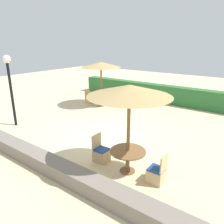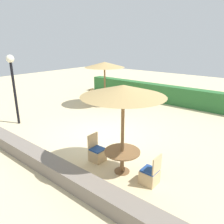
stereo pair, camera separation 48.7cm
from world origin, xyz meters
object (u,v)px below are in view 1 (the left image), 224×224
Objects in this scene: patio_chair_front_right_west at (101,154)px; parasol_back_left at (101,65)px; lamp_post at (9,77)px; round_table_front_right at (128,155)px; patio_chair_back_left_north at (111,98)px; patio_chair_back_left_west at (90,99)px; patio_chair_front_right_east at (157,174)px; parasol_front_right at (129,91)px; round_table_back_left at (101,97)px.

patio_chair_front_right_west is 0.34× the size of parasol_back_left.
round_table_front_right is at bearing -1.21° from lamp_post.
round_table_front_right is 1.18× the size of patio_chair_back_left_north.
round_table_front_right is 8.20m from patio_chair_back_left_west.
patio_chair_front_right_east is (0.97, 0.03, -0.31)m from round_table_front_right.
parasol_front_right is 2.00m from round_table_front_right.
round_table_front_right is 8.18m from patio_chair_back_left_north.
lamp_post is 3.57× the size of patio_chair_back_left_west.
patio_chair_front_right_east is at bearing 135.24° from patio_chair_back_left_north.
parasol_back_left reaches higher than round_table_front_right.
round_table_back_left is at bearing 90.00° from parasol_back_left.
lamp_post is at bearing 89.21° from patio_chair_front_right_east.
patio_chair_front_right_west is at bearing -1.31° from lamp_post.
parasol_back_left is (1.24, 5.10, 0.19)m from lamp_post.
patio_chair_back_left_west is (-6.29, 5.24, -2.31)m from parasol_front_right.
patio_chair_back_left_north is (-0.01, 1.01, -0.32)m from round_table_back_left.
round_table_back_left is at bearing 76.29° from lamp_post.
patio_chair_back_left_north is (-6.26, 6.21, 0.00)m from patio_chair_front_right_east.
patio_chair_front_right_east is 0.34× the size of parasol_back_left.
patio_chair_front_right_east is 1.00× the size of patio_chair_back_left_north.
lamp_post reaches higher than patio_chair_back_left_west.
parasol_front_right is 1.01× the size of parasol_back_left.
lamp_post is 1.21× the size of parasol_front_right.
parasol_back_left reaches higher than patio_chair_back_left_west.
round_table_back_left is at bearing 135.24° from round_table_front_right.
parasol_front_right is 8.51m from patio_chair_back_left_west.
patio_chair_front_right_east is (0.97, 0.03, -2.31)m from parasol_front_right.
patio_chair_front_right_east is 8.14m from round_table_back_left.
patio_chair_front_right_west reaches higher than round_table_front_right.
parasol_front_right is 2.96× the size of patio_chair_front_right_west.
parasol_front_right is 2.96× the size of patio_chair_front_right_east.
patio_chair_front_right_east reaches higher than round_table_back_left.
patio_chair_front_right_east is at bearing 90.62° from patio_chair_front_right_west.
parasol_front_right reaches higher than patio_chair_back_left_north.
patio_chair_front_right_west is 6.71m from round_table_back_left.
patio_chair_front_right_east is 1.00× the size of patio_chair_back_left_west.
round_table_back_left is at bearing 50.24° from patio_chair_front_right_east.
patio_chair_back_left_north is at bearing 130.27° from parasol_front_right.
patio_chair_front_right_west is at bearing 179.35° from round_table_front_right.
lamp_post is at bearing -103.71° from parasol_back_left.
patio_chair_back_left_north is at bearing 90.46° from parasol_back_left.
parasol_back_left reaches higher than patio_chair_back_left_north.
parasol_back_left reaches higher than patio_chair_front_right_west.
patio_chair_back_left_west and patio_chair_back_left_north have the same top height.
patio_chair_back_left_west is (-7.27, 5.21, 0.00)m from patio_chair_front_right_east.
lamp_post is 7.78m from patio_chair_front_right_east.
parasol_back_left is at bearing 76.29° from lamp_post.
lamp_post is at bearing 178.79° from parasol_front_right.
parasol_front_right is 2.96× the size of patio_chair_back_left_north.
parasol_front_right is at bearing 89.35° from patio_chair_front_right_west.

